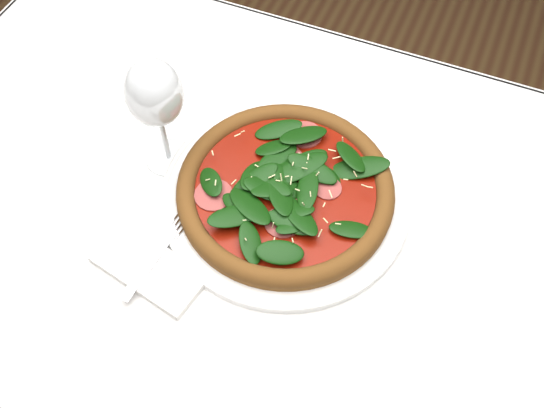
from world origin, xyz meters
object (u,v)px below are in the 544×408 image
at_px(plate, 285,195).
at_px(pizza, 285,187).
at_px(wine_glass, 155,95).
at_px(napkin, 149,268).

bearing_deg(plate, pizza, -26.57).
distance_m(plate, wine_glass, 0.24).
relative_size(pizza, napkin, 2.57).
height_order(pizza, wine_glass, wine_glass).
height_order(plate, napkin, plate).
xyz_separation_m(plate, napkin, (-0.13, -0.19, -0.00)).
bearing_deg(napkin, wine_glass, 110.36).
distance_m(wine_glass, napkin, 0.24).
bearing_deg(napkin, pizza, 55.37).
relative_size(plate, napkin, 2.34).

